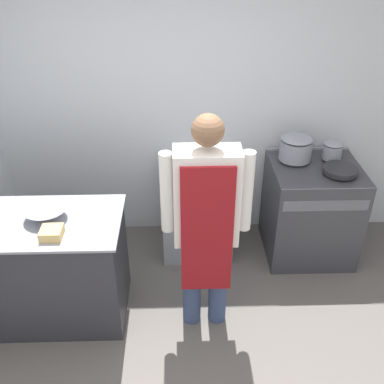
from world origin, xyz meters
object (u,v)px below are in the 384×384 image
(person_cook, at_px, (206,217))
(stock_pot, at_px, (296,148))
(fridge_unit, at_px, (197,208))
(saute_pan, at_px, (340,170))
(stove, at_px, (310,210))
(mixing_bowl, at_px, (46,213))
(sauce_pot, at_px, (332,150))
(plastic_tub, at_px, (52,233))

(person_cook, height_order, stock_pot, person_cook)
(person_cook, distance_m, stock_pot, 1.30)
(fridge_unit, height_order, saute_pan, saute_pan)
(stove, xyz_separation_m, person_cook, (-1.02, -0.86, 0.54))
(stove, distance_m, mixing_bowl, 2.32)
(saute_pan, xyz_separation_m, sauce_pot, (0.00, 0.26, 0.06))
(stock_pot, distance_m, sauce_pot, 0.33)
(stove, distance_m, person_cook, 1.44)
(stove, relative_size, saute_pan, 3.14)
(saute_pan, bearing_deg, stock_pot, 142.21)
(stove, xyz_separation_m, mixing_bowl, (-2.17, -0.69, 0.48))
(stove, distance_m, fridge_unit, 1.04)
(mixing_bowl, distance_m, plastic_tub, 0.24)
(person_cook, bearing_deg, fridge_unit, 91.33)
(mixing_bowl, distance_m, stock_pot, 2.16)
(plastic_tub, bearing_deg, stock_pot, 28.86)
(stove, xyz_separation_m, saute_pan, (0.15, -0.13, 0.49))
(plastic_tub, distance_m, sauce_pot, 2.46)
(mixing_bowl, xyz_separation_m, plastic_tub, (0.09, -0.23, -0.01))
(person_cook, bearing_deg, sauce_pot, 40.22)
(person_cook, height_order, sauce_pot, person_cook)
(fridge_unit, xyz_separation_m, person_cook, (0.02, -0.95, 0.55))
(plastic_tub, bearing_deg, mixing_bowl, 112.06)
(person_cook, bearing_deg, stove, 40.30)
(stove, height_order, plastic_tub, plastic_tub)
(mixing_bowl, relative_size, plastic_tub, 2.12)
(saute_pan, bearing_deg, sauce_pot, 90.00)
(fridge_unit, bearing_deg, sauce_pot, 2.05)
(sauce_pot, bearing_deg, mixing_bowl, -160.51)
(fridge_unit, relative_size, plastic_tub, 6.01)
(stock_pot, distance_m, saute_pan, 0.43)
(stock_pot, relative_size, saute_pan, 0.97)
(fridge_unit, bearing_deg, plastic_tub, -135.85)
(stove, bearing_deg, person_cook, -139.70)
(stove, height_order, sauce_pot, sauce_pot)
(stock_pot, xyz_separation_m, sauce_pot, (0.33, 0.00, -0.03))
(stock_pot, height_order, sauce_pot, stock_pot)
(person_cook, height_order, plastic_tub, person_cook)
(fridge_unit, bearing_deg, person_cook, -88.67)
(stock_pot, xyz_separation_m, saute_pan, (0.33, -0.26, -0.09))
(fridge_unit, xyz_separation_m, sauce_pot, (1.20, 0.04, 0.56))
(person_cook, height_order, mixing_bowl, person_cook)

